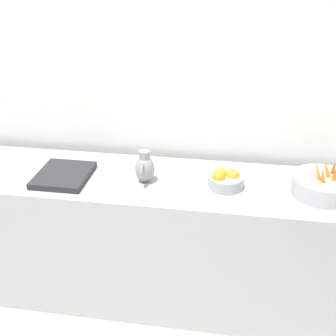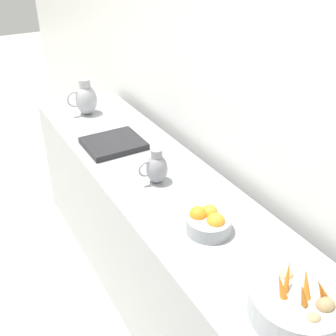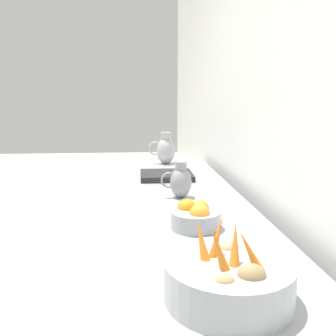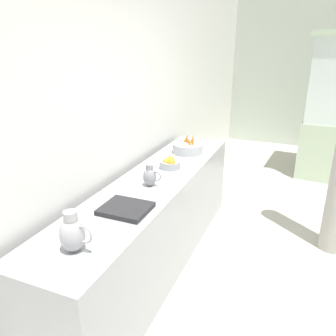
{
  "view_description": "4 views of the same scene",
  "coord_description": "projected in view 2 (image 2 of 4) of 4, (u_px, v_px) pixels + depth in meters",
  "views": [
    {
      "loc": [
        0.54,
        0.4,
        2.06
      ],
      "look_at": [
        -1.45,
        0.09,
        1.01
      ],
      "focal_mm": 43.99,
      "sensor_mm": 36.0,
      "label": 1
    },
    {
      "loc": [
        -0.65,
        1.55,
        2.05
      ],
      "look_at": [
        -1.51,
        0.06,
        1.03
      ],
      "focal_mm": 44.13,
      "sensor_mm": 36.0,
      "label": 2
    },
    {
      "loc": [
        -1.29,
        1.76,
        1.39
      ],
      "look_at": [
        -1.44,
        -0.06,
        1.04
      ],
      "focal_mm": 38.3,
      "sensor_mm": 36.0,
      "label": 3
    },
    {
      "loc": [
        -0.36,
        -2.42,
        2.02
      ],
      "look_at": [
        -1.43,
        0.16,
        0.98
      ],
      "focal_mm": 35.9,
      "sensor_mm": 36.0,
      "label": 4
    }
  ],
  "objects": [
    {
      "name": "metal_pitcher_tall",
      "position": [
        86.0,
        99.0,
        2.87
      ],
      "size": [
        0.21,
        0.15,
        0.25
      ],
      "color": "#A3A3A8",
      "rests_on": "prep_counter"
    },
    {
      "name": "counter_sink_basin",
      "position": [
        113.0,
        143.0,
        2.5
      ],
      "size": [
        0.34,
        0.3,
        0.04
      ],
      "primitive_type": "cube",
      "color": "#232326",
      "rests_on": "prep_counter"
    },
    {
      "name": "tile_wall_left",
      "position": [
        335.0,
        91.0,
        1.57
      ],
      "size": [
        0.1,
        8.79,
        3.0
      ],
      "primitive_type": "cube",
      "color": "white",
      "rests_on": "ground_plane"
    },
    {
      "name": "vegetable_colander",
      "position": [
        297.0,
        303.0,
        1.4
      ],
      "size": [
        0.33,
        0.33,
        0.22
      ],
      "color": "#ADAFB5",
      "rests_on": "prep_counter"
    },
    {
      "name": "metal_pitcher_short",
      "position": [
        156.0,
        168.0,
        2.12
      ],
      "size": [
        0.16,
        0.11,
        0.19
      ],
      "color": "gray",
      "rests_on": "prep_counter"
    },
    {
      "name": "orange_bowl",
      "position": [
        208.0,
        222.0,
        1.8
      ],
      "size": [
        0.2,
        0.2,
        0.11
      ],
      "color": "#9EA0A5",
      "rests_on": "prep_counter"
    },
    {
      "name": "prep_counter",
      "position": [
        174.0,
        257.0,
        2.31
      ],
      "size": [
        0.6,
        2.98,
        0.88
      ],
      "primitive_type": "cube",
      "color": "#9EA0A5",
      "rests_on": "ground_plane"
    }
  ]
}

